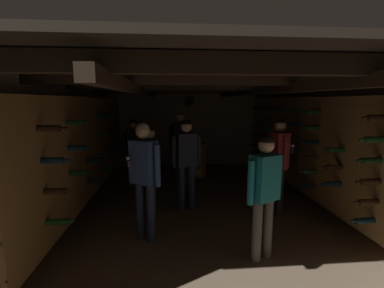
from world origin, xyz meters
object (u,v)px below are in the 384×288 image
wine_crate_stack (195,160)px  person_guest_near_left (144,170)px  person_guest_mid_right (279,156)px  person_guest_far_left (134,147)px  display_bottle (191,138)px  person_guest_rear_center (181,140)px  person_guest_near_right (264,187)px  person_host_center (187,156)px  person_guest_mid_left (150,162)px

wine_crate_stack → person_guest_near_left: person_guest_near_left is taller
wine_crate_stack → person_guest_mid_right: size_ratio=0.54×
wine_crate_stack → person_guest_mid_right: person_guest_mid_right is taller
person_guest_far_left → display_bottle: bearing=25.1°
person_guest_rear_center → person_guest_near_right: (0.89, -3.12, -0.12)m
person_host_center → person_guest_mid_right: (1.62, -0.23, 0.02)m
person_guest_mid_right → person_guest_near_right: person_guest_mid_right is taller
person_guest_near_left → person_guest_far_left: person_guest_near_left is taller
person_guest_rear_center → person_guest_mid_right: 2.39m
wine_crate_stack → person_guest_near_right: 3.73m
person_guest_mid_right → person_guest_near_right: bearing=-118.9°
wine_crate_stack → display_bottle: display_bottle is taller
person_guest_rear_center → person_guest_far_left: bearing=-173.5°
wine_crate_stack → person_host_center: bearing=-99.8°
display_bottle → person_guest_mid_left: size_ratio=0.23×
wine_crate_stack → display_bottle: (-0.10, -0.03, 0.59)m
person_guest_mid_left → person_guest_mid_right: (2.26, -0.12, 0.10)m
wine_crate_stack → person_guest_far_left: size_ratio=0.57×
display_bottle → person_guest_near_left: bearing=-106.7°
person_host_center → person_guest_rear_center: person_guest_rear_center is taller
person_guest_rear_center → person_guest_mid_left: 1.71m
person_guest_mid_left → person_guest_rear_center: bearing=69.4°
person_guest_near_right → wine_crate_stack: bearing=97.6°
person_host_center → person_guest_mid_left: size_ratio=1.07×
person_guest_near_left → person_guest_far_left: bearing=100.5°
person_guest_mid_right → person_host_center: bearing=172.1°
wine_crate_stack → person_guest_mid_left: 2.41m
person_guest_near_right → person_guest_far_left: (-1.95, 3.00, -0.00)m
person_guest_mid_right → person_guest_mid_left: bearing=177.0°
display_bottle → person_guest_rear_center: bearing=-119.8°
wine_crate_stack → person_guest_mid_right: bearing=-60.7°
person_guest_rear_center → person_guest_mid_left: (-0.60, -1.59, -0.14)m
person_guest_rear_center → person_guest_mid_left: person_guest_rear_center is taller
person_host_center → person_guest_near_left: person_guest_near_left is taller
display_bottle → person_guest_near_left: person_guest_near_left is taller
person_guest_near_left → person_guest_mid_right: size_ratio=1.01×
person_guest_rear_center → display_bottle: bearing=60.2°
wine_crate_stack → person_host_center: (-0.35, -2.04, 0.55)m
person_host_center → person_guest_mid_right: bearing=-7.9°
person_guest_near_left → person_guest_rear_center: bearing=76.3°
person_guest_mid_right → wine_crate_stack: bearing=119.3°
display_bottle → person_guest_mid_right: 2.62m
person_guest_far_left → person_guest_rear_center: bearing=6.5°
display_bottle → wine_crate_stack: bearing=18.6°
wine_crate_stack → person_guest_near_right: (0.49, -3.67, 0.49)m
person_guest_rear_center → person_guest_near_right: bearing=-74.1°
wine_crate_stack → person_guest_mid_left: person_guest_mid_left is taller
person_host_center → person_guest_mid_right: 1.64m
display_bottle → person_guest_mid_left: (-0.89, -2.11, -0.11)m
person_host_center → person_guest_near_left: (-0.66, -1.03, 0.03)m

